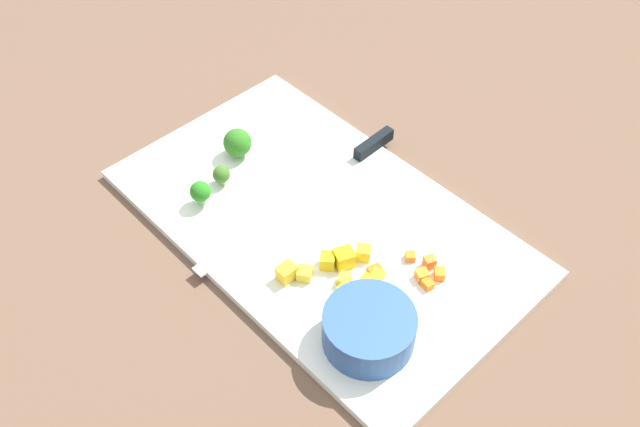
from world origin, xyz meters
The scene contains 23 objects.
ground_plane centered at (0.00, 0.00, 0.00)m, with size 4.00×4.00×0.00m, color brown.
cutting_board centered at (0.00, 0.00, 0.01)m, with size 0.55×0.32×0.01m, color white.
prep_bowl centered at (-0.17, 0.09, 0.03)m, with size 0.11×0.11×0.05m, color #2E5493.
chef_knife centered at (0.04, -0.07, 0.02)m, with size 0.02×0.36×0.02m.
carrot_dice_0 centered at (-0.11, 0.02, 0.02)m, with size 0.02×0.02×0.01m, color orange.
carrot_dice_1 centered at (-0.13, -0.04, 0.02)m, with size 0.01×0.01×0.01m, color orange.
carrot_dice_2 centered at (-0.16, -0.02, 0.02)m, with size 0.01×0.01×0.01m, color orange.
carrot_dice_3 centered at (-0.17, -0.04, 0.02)m, with size 0.01×0.01×0.01m, color orange.
carrot_dice_4 centered at (-0.15, -0.04, 0.02)m, with size 0.01×0.01×0.01m, color orange.
carrot_dice_5 centered at (-0.17, -0.02, 0.02)m, with size 0.01×0.01×0.01m, color orange.
carrot_dice_6 centered at (-0.12, 0.03, 0.02)m, with size 0.01×0.01×0.01m, color orange.
pepper_dice_0 centered at (-0.06, 0.05, 0.02)m, with size 0.02×0.02×0.02m, color yellow.
pepper_dice_1 centered at (-0.08, 0.03, 0.02)m, with size 0.02×0.02×0.02m, color yellow.
pepper_dice_2 centered at (-0.10, 0.05, 0.02)m, with size 0.01×0.02×0.01m, color yellow.
pepper_dice_3 centered at (-0.06, 0.08, 0.02)m, with size 0.02×0.02×0.01m, color yellow.
pepper_dice_4 centered at (-0.08, 0.01, 0.02)m, with size 0.02×0.02×0.02m, color yellow.
pepper_dice_5 centered at (-0.12, 0.03, 0.02)m, with size 0.01×0.02×0.02m, color yellow.
pepper_dice_6 centered at (-0.04, 0.10, 0.02)m, with size 0.02×0.02×0.02m, color yellow.
pepper_dice_7 centered at (-0.12, 0.02, 0.02)m, with size 0.01×0.02×0.02m, color yellow.
pepper_dice_8 centered at (-0.11, 0.06, 0.02)m, with size 0.02×0.01×0.01m, color yellow.
broccoli_floret_0 centered at (0.14, 0.05, 0.03)m, with size 0.02×0.02×0.03m.
broccoli_floret_1 centered at (0.13, 0.10, 0.03)m, with size 0.03×0.03×0.04m.
broccoli_floret_2 centered at (0.17, 0.00, 0.03)m, with size 0.04×0.04×0.04m.
Camera 1 is at (-0.44, 0.42, 0.70)m, focal length 39.04 mm.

